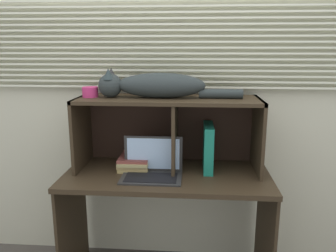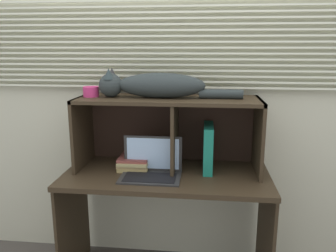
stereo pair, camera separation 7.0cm
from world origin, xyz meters
name	(u,v)px [view 1 (the left image)]	position (x,y,z in m)	size (l,w,h in m)	color
back_panel_with_blinds	(171,85)	(0.00, 0.55, 1.26)	(4.40, 0.08, 2.50)	beige
desk	(167,197)	(0.00, 0.22, 0.59)	(1.26, 0.59, 0.75)	#332719
hutch_shelf_unit	(169,119)	(0.01, 0.34, 1.06)	(1.14, 0.38, 0.46)	#332719
cat	(153,85)	(-0.09, 0.31, 1.28)	(0.88, 0.16, 0.18)	#2B3233
laptop	(152,168)	(-0.09, 0.16, 0.80)	(0.36, 0.23, 0.23)	#2B2B2B
binder_upright	(208,147)	(0.25, 0.31, 0.90)	(0.06, 0.26, 0.29)	#187761
book_stack	(135,161)	(-0.21, 0.31, 0.79)	(0.19, 0.27, 0.08)	tan
small_basket	(90,92)	(-0.49, 0.31, 1.24)	(0.10, 0.10, 0.06)	#CC3171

